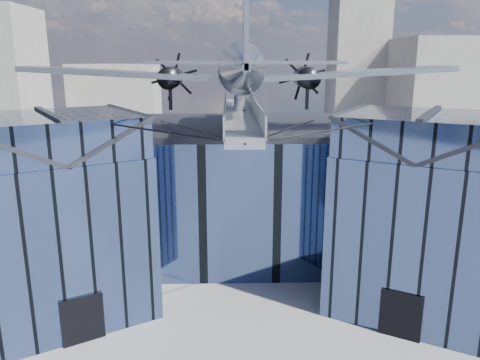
{
  "coord_description": "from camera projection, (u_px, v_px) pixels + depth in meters",
  "views": [
    {
      "loc": [
        -0.68,
        -26.79,
        14.58
      ],
      "look_at": [
        0.0,
        2.0,
        7.2
      ],
      "focal_mm": 35.0,
      "sensor_mm": 36.0,
      "label": 1
    }
  ],
  "objects": [
    {
      "name": "ground_plane",
      "position": [
        241.0,
        298.0,
        29.58
      ],
      "size": [
        120.0,
        120.0,
        0.0
      ],
      "primitive_type": "plane",
      "color": "gray"
    },
    {
      "name": "museum",
      "position": [
        239.0,
        189.0,
        33.84
      ],
      "size": [
        32.88,
        24.5,
        17.6
      ],
      "color": "#3D4F7C",
      "rests_on": "ground"
    },
    {
      "name": "bg_towers",
      "position": [
        242.0,
        89.0,
        76.03
      ],
      "size": [
        77.0,
        24.5,
        26.0
      ],
      "color": "gray",
      "rests_on": "ground"
    }
  ]
}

